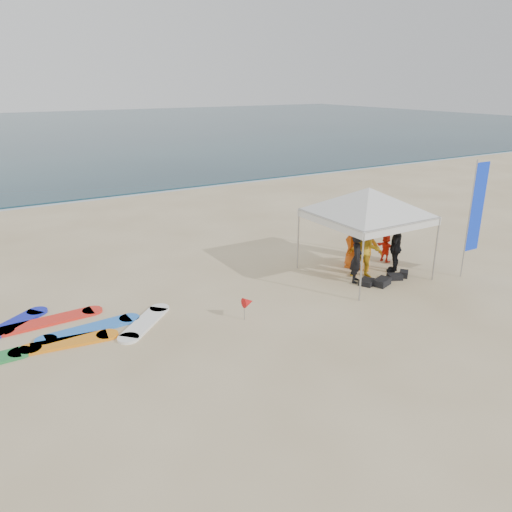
{
  "coord_description": "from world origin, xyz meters",
  "views": [
    {
      "loc": [
        -6.62,
        -9.24,
        6.08
      ],
      "look_at": [
        0.47,
        2.6,
        1.2
      ],
      "focal_mm": 35.0,
      "sensor_mm": 36.0,
      "label": 1
    }
  ],
  "objects": [
    {
      "name": "ground",
      "position": [
        0.0,
        0.0,
        0.0
      ],
      "size": [
        120.0,
        120.0,
        0.0
      ],
      "primitive_type": "plane",
      "color": "beige",
      "rests_on": "ground"
    },
    {
      "name": "person_orange_a",
      "position": [
        4.63,
        2.4,
        0.85
      ],
      "size": [
        1.25,
        1.17,
        1.7
      ],
      "primitive_type": "imported",
      "rotation": [
        0.0,
        0.0,
        2.49
      ],
      "color": "orange",
      "rests_on": "ground"
    },
    {
      "name": "person_orange_b",
      "position": [
        4.48,
        2.88,
        0.8
      ],
      "size": [
        0.93,
        0.86,
        1.6
      ],
      "primitive_type": "imported",
      "rotation": [
        0.0,
        0.0,
        3.75
      ],
      "color": "#D05212",
      "rests_on": "ground"
    },
    {
      "name": "surfboard_spread",
      "position": [
        -5.23,
        3.01,
        0.04
      ],
      "size": [
        5.74,
        3.19,
        0.07
      ],
      "color": "#23823B",
      "rests_on": "ground"
    },
    {
      "name": "person_black_b",
      "position": [
        5.38,
        1.8,
        0.85
      ],
      "size": [
        1.07,
        0.85,
        1.69
      ],
      "primitive_type": "imported",
      "rotation": [
        0.0,
        0.0,
        3.66
      ],
      "color": "black",
      "rests_on": "ground"
    },
    {
      "name": "feather_flag",
      "position": [
        7.21,
        0.33,
        2.25
      ],
      "size": [
        0.64,
        0.04,
        3.82
      ],
      "color": "#A5A5A8",
      "rests_on": "ground"
    },
    {
      "name": "person_seated",
      "position": [
        5.85,
        2.67,
        0.5
      ],
      "size": [
        0.39,
        0.95,
        1.0
      ],
      "primitive_type": "imported",
      "rotation": [
        0.0,
        0.0,
        1.68
      ],
      "color": "#FE2E16",
      "rests_on": "ground"
    },
    {
      "name": "person_black_a",
      "position": [
        3.68,
        1.79,
        0.79
      ],
      "size": [
        0.68,
        0.67,
        1.58
      ],
      "primitive_type": "imported",
      "rotation": [
        0.0,
        0.0,
        0.74
      ],
      "color": "black",
      "rests_on": "ground"
    },
    {
      "name": "person_yellow",
      "position": [
        4.17,
        1.93,
        0.91
      ],
      "size": [
        1.12,
        1.1,
        1.82
      ],
      "primitive_type": "imported",
      "rotation": [
        0.0,
        0.0,
        -0.69
      ],
      "color": "gold",
      "rests_on": "ground"
    },
    {
      "name": "gear_pile",
      "position": [
        4.42,
        1.26,
        0.1
      ],
      "size": [
        2.02,
        0.84,
        0.22
      ],
      "color": "black",
      "rests_on": "ground"
    },
    {
      "name": "marker_pennant",
      "position": [
        -0.58,
        1.25,
        0.49
      ],
      "size": [
        0.28,
        0.28,
        0.64
      ],
      "color": "#A5A5A8",
      "rests_on": "ground"
    },
    {
      "name": "shoreline_foam",
      "position": [
        0.0,
        18.2,
        0.0
      ],
      "size": [
        160.0,
        1.2,
        0.01
      ],
      "primitive_type": "cube",
      "color": "silver",
      "rests_on": "ground"
    },
    {
      "name": "ocean",
      "position": [
        0.0,
        60.0,
        0.04
      ],
      "size": [
        160.0,
        84.0,
        0.08
      ],
      "primitive_type": "cube",
      "color": "#0C2633",
      "rests_on": "ground"
    },
    {
      "name": "canopy_tent",
      "position": [
        4.35,
        2.17,
        2.89
      ],
      "size": [
        4.4,
        4.4,
        3.32
      ],
      "color": "#A5A5A8",
      "rests_on": "ground"
    }
  ]
}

